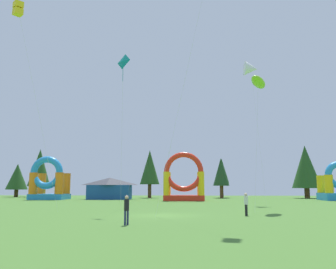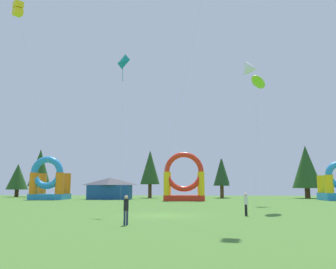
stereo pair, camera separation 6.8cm
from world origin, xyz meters
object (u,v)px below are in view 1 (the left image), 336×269
(kite_yellow_box, at_px, (18,9))
(person_midfield, at_px, (246,202))
(kite_lime_parafoil, at_px, (258,82))
(inflatable_blue_arch, at_px, (184,182))
(inflatable_orange_dome, at_px, (49,183))
(festival_tent, at_px, (110,188))
(person_left_edge, at_px, (127,207))
(kite_white_delta, at_px, (251,69))
(kite_teal_diamond, at_px, (122,63))

(kite_yellow_box, relative_size, person_midfield, 10.48)
(kite_lime_parafoil, bearing_deg, inflatable_blue_arch, 109.06)
(kite_yellow_box, relative_size, inflatable_orange_dome, 2.45)
(festival_tent, bearing_deg, person_left_edge, -76.18)
(kite_lime_parafoil, height_order, person_midfield, kite_lime_parafoil)
(kite_white_delta, relative_size, inflatable_orange_dome, 2.64)
(kite_lime_parafoil, distance_m, person_midfield, 12.82)
(inflatable_blue_arch, bearing_deg, kite_white_delta, -41.67)
(kite_yellow_box, bearing_deg, inflatable_orange_dome, 106.28)
(kite_yellow_box, relative_size, festival_tent, 2.48)
(kite_white_delta, xyz_separation_m, festival_tent, (-21.99, 13.70, -16.14))
(kite_white_delta, distance_m, kite_yellow_box, 29.86)
(inflatable_orange_dome, bearing_deg, person_left_edge, -62.57)
(person_left_edge, height_order, inflatable_orange_dome, inflatable_orange_dome)
(kite_teal_diamond, xyz_separation_m, inflatable_blue_arch, (5.06, 25.29, -10.07))
(kite_white_delta, height_order, person_left_edge, kite_white_delta)
(kite_yellow_box, height_order, person_left_edge, kite_yellow_box)
(kite_lime_parafoil, xyz_separation_m, kite_white_delta, (1.87, 13.18, 5.91))
(festival_tent, bearing_deg, inflatable_orange_dome, -171.92)
(kite_white_delta, xyz_separation_m, person_left_edge, (-12.22, -26.02, -16.99))
(kite_yellow_box, relative_size, inflatable_blue_arch, 2.38)
(kite_white_delta, relative_size, festival_tent, 2.67)
(kite_white_delta, height_order, festival_tent, kite_white_delta)
(inflatable_orange_dome, height_order, festival_tent, inflatable_orange_dome)
(person_midfield, bearing_deg, kite_white_delta, -32.77)
(kite_lime_parafoil, height_order, festival_tent, kite_lime_parafoil)
(kite_lime_parafoil, distance_m, inflatable_blue_arch, 24.49)
(kite_yellow_box, relative_size, person_left_edge, 10.70)
(person_midfield, height_order, inflatable_blue_arch, inflatable_blue_arch)
(kite_yellow_box, bearing_deg, kite_white_delta, 39.79)
(festival_tent, bearing_deg, kite_white_delta, -31.91)
(kite_white_delta, bearing_deg, person_left_edge, -115.15)
(kite_lime_parafoil, bearing_deg, kite_white_delta, 81.90)
(kite_white_delta, relative_size, kite_yellow_box, 1.08)
(kite_teal_diamond, height_order, kite_white_delta, kite_white_delta)
(person_left_edge, distance_m, inflatable_blue_arch, 34.45)
(kite_white_delta, bearing_deg, inflatable_orange_dome, 159.09)
(kite_white_delta, bearing_deg, kite_teal_diamond, -130.10)
(festival_tent, bearing_deg, person_midfield, -61.82)
(person_left_edge, bearing_deg, inflatable_blue_arch, -126.19)
(kite_white_delta, distance_m, festival_tent, 30.52)
(kite_teal_diamond, height_order, person_left_edge, kite_teal_diamond)
(kite_teal_diamond, distance_m, inflatable_orange_dome, 35.73)
(person_left_edge, relative_size, inflatable_orange_dome, 0.23)
(kite_lime_parafoil, relative_size, person_midfield, 7.49)
(kite_yellow_box, height_order, inflatable_orange_dome, kite_yellow_box)
(kite_lime_parafoil, height_order, kite_yellow_box, kite_yellow_box)
(kite_white_delta, height_order, inflatable_orange_dome, kite_white_delta)
(person_midfield, relative_size, inflatable_orange_dome, 0.23)
(kite_lime_parafoil, bearing_deg, kite_yellow_box, -164.29)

